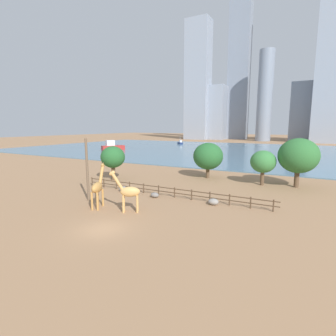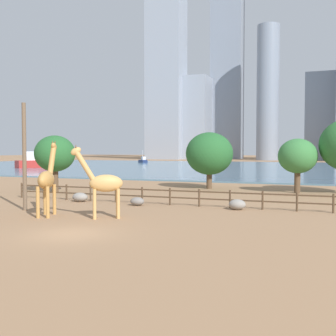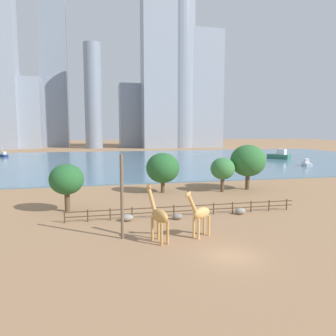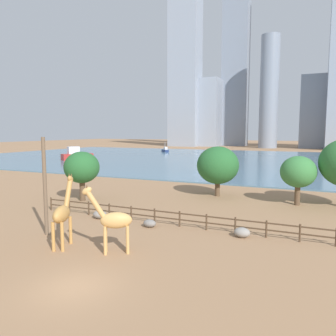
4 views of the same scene
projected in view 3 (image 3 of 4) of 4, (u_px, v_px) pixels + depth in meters
ground_plane at (127, 160)px, 102.27m from camera, size 400.00×400.00×0.00m
harbor_water at (128, 161)px, 99.35m from camera, size 180.00×86.00×0.20m
giraffe_tall at (200, 213)px, 28.99m from camera, size 3.04×2.14×4.52m
giraffe_companion at (159, 215)px, 27.78m from camera, size 1.74×3.36×4.84m
utility_pole at (122, 197)px, 28.39m from camera, size 0.28×0.28×7.43m
boulder_near_fence at (127, 218)px, 34.29m from camera, size 1.30×0.98×0.73m
boulder_by_pole at (240, 211)px, 37.06m from camera, size 1.19×0.98×0.74m
boulder_small at (178, 216)px, 34.95m from camera, size 1.08×0.84×0.63m
enclosure_fence at (186, 209)px, 36.28m from camera, size 26.12×0.14×1.30m
tree_left_large at (223, 169)px, 50.17m from camera, size 3.72×3.72×5.26m
tree_center_broad at (163, 168)px, 49.41m from camera, size 5.05×5.05×6.05m
tree_right_tall at (248, 161)px, 51.92m from camera, size 5.59×5.59×7.15m
tree_left_small at (67, 180)px, 37.90m from camera, size 3.96×3.96×5.59m
boat_ferry at (279, 155)px, 104.65m from camera, size 5.88×7.42×3.13m
boat_tug at (307, 164)px, 84.11m from camera, size 2.73×4.50×1.86m
boat_barge at (3, 155)px, 111.64m from camera, size 3.98×4.10×3.78m
skyline_tower_needle at (179, 53)px, 168.58m from camera, size 16.19×16.19×97.06m
skyline_block_central at (93, 96)px, 163.58m from camera, size 8.59×8.59×51.83m
skyline_tower_glass at (27, 113)px, 165.13m from camera, size 14.70×13.28×35.14m
skyline_block_left at (136, 116)px, 176.30m from camera, size 17.94×11.55×33.38m
skyline_block_right at (53, 43)px, 173.37m from camera, size 13.48×8.70×109.68m
skyline_tower_short at (203, 90)px, 175.49m from camera, size 17.71×15.21×60.75m
skyline_block_wide at (159, 39)px, 163.99m from camera, size 16.90×12.26×108.91m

